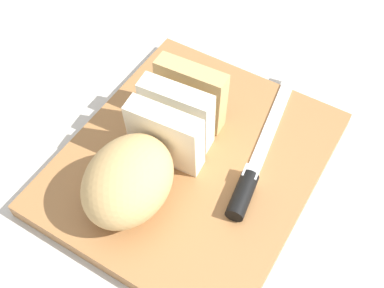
# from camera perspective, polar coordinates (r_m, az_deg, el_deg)

# --- Properties ---
(ground_plane) EXTENTS (3.00, 3.00, 0.00)m
(ground_plane) POSITION_cam_1_polar(r_m,az_deg,el_deg) (0.67, -0.00, -2.77)
(ground_plane) COLOR beige
(cutting_board) EXTENTS (0.38, 0.33, 0.02)m
(cutting_board) POSITION_cam_1_polar(r_m,az_deg,el_deg) (0.66, -0.00, -2.18)
(cutting_board) COLOR #9E6B3D
(cutting_board) RESTS_ON ground_plane
(bread_loaf) EXTENTS (0.25, 0.12, 0.09)m
(bread_loaf) POSITION_cam_1_polar(r_m,az_deg,el_deg) (0.60, -5.21, -1.14)
(bread_loaf) COLOR tan
(bread_loaf) RESTS_ON cutting_board
(bread_knife) EXTENTS (0.28, 0.07, 0.02)m
(bread_knife) POSITION_cam_1_polar(r_m,az_deg,el_deg) (0.62, 7.00, -3.75)
(bread_knife) COLOR silver
(bread_knife) RESTS_ON cutting_board
(crumb_near_knife) EXTENTS (0.00, 0.00, 0.00)m
(crumb_near_knife) POSITION_cam_1_polar(r_m,az_deg,el_deg) (0.66, 0.23, -0.19)
(crumb_near_knife) COLOR #A8753D
(crumb_near_knife) RESTS_ON cutting_board
(crumb_near_loaf) EXTENTS (0.00, 0.00, 0.00)m
(crumb_near_loaf) POSITION_cam_1_polar(r_m,az_deg,el_deg) (0.65, 1.22, -1.21)
(crumb_near_loaf) COLOR #A8753D
(crumb_near_loaf) RESTS_ON cutting_board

